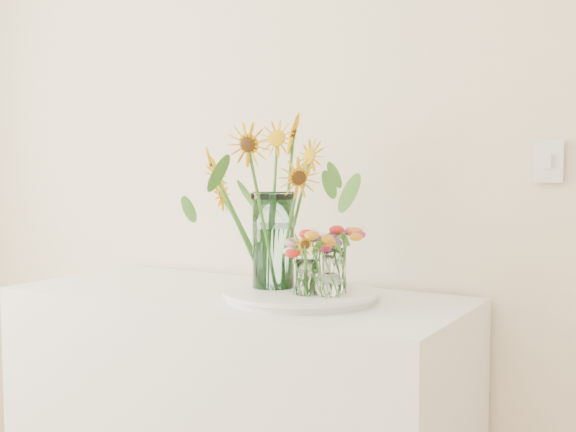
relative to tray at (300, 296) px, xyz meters
The scene contains 9 objects.
tray is the anchor object (origin of this frame).
mason_jar 0.18m from the tray, behind, with size 0.12×0.12×0.29m, color #B9F8F5.
sunflower_bouquet 0.29m from the tray, behind, with size 0.70×0.70×0.51m, color #E2A304, non-canonical shape.
small_vase_a 0.10m from the tray, 47.55° to the right, with size 0.06×0.06×0.10m, color white.
wildflower_posy_a 0.13m from the tray, 47.55° to the right, with size 0.21×0.21×0.19m, color orange, non-canonical shape.
small_vase_b 0.14m from the tray, 18.32° to the right, with size 0.08×0.08×0.12m, color white, non-canonical shape.
wildflower_posy_b 0.16m from the tray, 18.32° to the right, with size 0.23×0.23×0.21m, color orange, non-canonical shape.
small_vase_c 0.13m from the tray, 53.53° to the left, with size 0.07×0.07×0.12m, color white.
wildflower_posy_c 0.16m from the tray, 53.53° to the left, with size 0.18×0.18×0.21m, color orange, non-canonical shape.
Camera 1 is at (1.12, 0.13, 1.29)m, focal length 45.00 mm.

